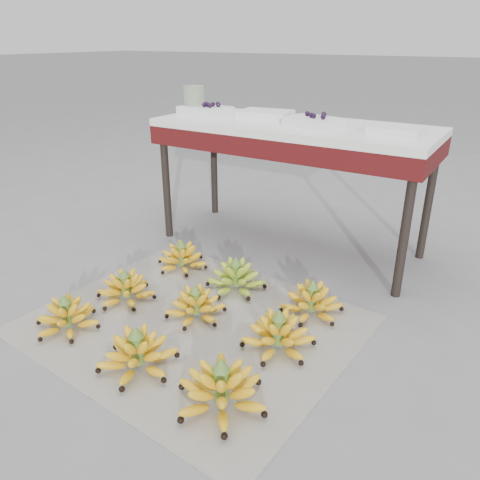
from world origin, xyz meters
The scene contains 17 objects.
ground centered at (0.00, 0.00, 0.00)m, with size 60.00×60.00×0.00m, color slate.
newspaper_mat centered at (-0.05, -0.04, 0.00)m, with size 1.25×1.05×0.01m, color white.
bunch_front_left centered at (-0.46, -0.34, 0.06)m, with size 0.26×0.26×0.16m.
bunch_front_center centered at (-0.05, -0.37, 0.06)m, with size 0.38×0.38×0.17m.
bunch_front_right centered at (0.31, -0.37, 0.07)m, with size 0.36×0.36×0.18m.
bunch_mid_left centered at (-0.42, -0.05, 0.06)m, with size 0.30×0.30×0.16m.
bunch_mid_center centered at (-0.07, 0.00, 0.06)m, with size 0.33×0.33×0.15m.
bunch_mid_right centered at (0.32, -0.01, 0.06)m, with size 0.33×0.33×0.17m.
bunch_back_left centered at (-0.40, 0.33, 0.06)m, with size 0.29×0.29×0.16m.
bunch_back_center centered at (-0.05, 0.29, 0.06)m, with size 0.28×0.28×0.17m.
bunch_back_right centered at (0.33, 0.28, 0.06)m, with size 0.33×0.33×0.16m.
vendor_table centered at (-0.08, 0.88, 0.61)m, with size 1.43×0.57×0.69m.
tray_far_left centered at (-0.62, 0.87, 0.71)m, with size 0.29×0.22×0.07m.
tray_left centered at (-0.26, 0.91, 0.71)m, with size 0.29×0.23×0.04m.
tray_right centered at (0.05, 0.84, 0.71)m, with size 0.29×0.24×0.07m.
tray_far_right centered at (0.45, 0.84, 0.71)m, with size 0.24×0.18×0.04m.
glass_jar centered at (-0.71, 0.88, 0.76)m, with size 0.12×0.12×0.15m, color beige.
Camera 1 is at (0.97, -1.33, 1.09)m, focal length 35.00 mm.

